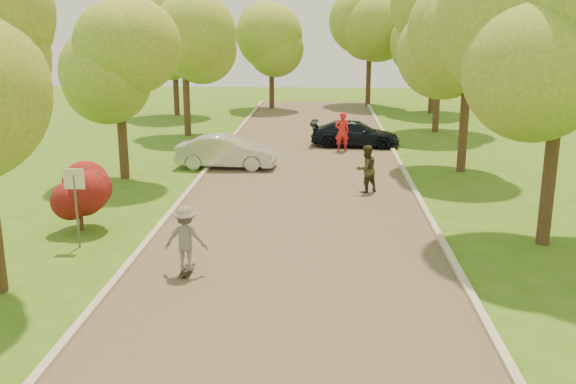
% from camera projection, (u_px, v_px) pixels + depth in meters
% --- Properties ---
extents(ground, '(100.00, 100.00, 0.00)m').
position_uv_depth(ground, '(284.00, 318.00, 13.16)').
color(ground, '#376016').
rests_on(ground, ground).
extents(road, '(8.00, 60.00, 0.01)m').
position_uv_depth(road, '(299.00, 209.00, 20.89)').
color(road, '#4C4438').
rests_on(road, ground).
extents(curb_left, '(0.18, 60.00, 0.12)m').
position_uv_depth(curb_left, '(177.00, 206.00, 21.09)').
color(curb_left, '#B2AD9E').
rests_on(curb_left, ground).
extents(curb_right, '(0.18, 60.00, 0.12)m').
position_uv_depth(curb_right, '(425.00, 209.00, 20.65)').
color(curb_right, '#B2AD9E').
rests_on(curb_right, ground).
extents(street_sign, '(0.55, 0.06, 2.17)m').
position_uv_depth(street_sign, '(75.00, 191.00, 16.94)').
color(street_sign, '#59595E').
rests_on(street_sign, ground).
extents(red_shrub, '(1.70, 1.70, 1.95)m').
position_uv_depth(red_shrub, '(79.00, 194.00, 18.54)').
color(red_shrub, '#382619').
rests_on(red_shrub, ground).
extents(tree_l_midb, '(4.30, 4.20, 6.62)m').
position_uv_depth(tree_l_midb, '(122.00, 59.00, 23.96)').
color(tree_l_midb, '#382619').
rests_on(tree_l_midb, ground).
extents(tree_l_far, '(4.92, 4.80, 7.79)m').
position_uv_depth(tree_l_far, '(188.00, 32.00, 33.37)').
color(tree_l_far, '#382619').
rests_on(tree_l_far, ground).
extents(tree_r_mida, '(5.13, 5.00, 7.95)m').
position_uv_depth(tree_r_mida, '(573.00, 37.00, 16.21)').
color(tree_r_mida, '#382619').
rests_on(tree_r_mida, ground).
extents(tree_r_midb, '(4.51, 4.40, 7.01)m').
position_uv_depth(tree_r_midb, '(474.00, 50.00, 25.09)').
color(tree_r_midb, '#382619').
rests_on(tree_r_midb, ground).
extents(tree_r_far, '(5.33, 5.20, 8.34)m').
position_uv_depth(tree_r_far, '(446.00, 25.00, 34.48)').
color(tree_r_far, '#382619').
rests_on(tree_r_far, ground).
extents(tree_bg_a, '(5.12, 5.00, 7.72)m').
position_uv_depth(tree_bg_a, '(177.00, 33.00, 41.27)').
color(tree_bg_a, '#382619').
rests_on(tree_bg_a, ground).
extents(tree_bg_b, '(5.12, 5.00, 7.95)m').
position_uv_depth(tree_bg_b, '(438.00, 29.00, 42.23)').
color(tree_bg_b, '#382619').
rests_on(tree_bg_b, ground).
extents(tree_bg_c, '(4.92, 4.80, 7.33)m').
position_uv_depth(tree_bg_c, '(274.00, 37.00, 44.88)').
color(tree_bg_c, '#382619').
rests_on(tree_bg_c, ground).
extents(tree_bg_d, '(5.12, 5.00, 7.72)m').
position_uv_depth(tree_bg_d, '(373.00, 32.00, 46.36)').
color(tree_bg_d, '#382619').
rests_on(tree_bg_d, ground).
extents(silver_sedan, '(4.23, 1.67, 1.37)m').
position_uv_depth(silver_sedan, '(226.00, 152.00, 26.77)').
color(silver_sedan, '#BABBC0').
rests_on(silver_sedan, ground).
extents(dark_sedan, '(4.47, 2.09, 1.26)m').
position_uv_depth(dark_sedan, '(355.00, 134.00, 31.50)').
color(dark_sedan, black).
rests_on(dark_sedan, ground).
extents(longboard, '(0.24, 0.82, 0.09)m').
position_uv_depth(longboard, '(187.00, 270.00, 15.47)').
color(longboard, black).
rests_on(longboard, ground).
extents(skateboarder, '(1.03, 0.60, 1.59)m').
position_uv_depth(skateboarder, '(186.00, 238.00, 15.27)').
color(skateboarder, slate).
rests_on(skateboarder, longboard).
extents(person_striped, '(0.75, 0.55, 1.86)m').
position_uv_depth(person_striped, '(342.00, 132.00, 30.23)').
color(person_striped, red).
rests_on(person_striped, ground).
extents(person_olive, '(1.06, 1.00, 1.72)m').
position_uv_depth(person_olive, '(366.00, 169.00, 22.78)').
color(person_olive, '#32341F').
rests_on(person_olive, ground).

